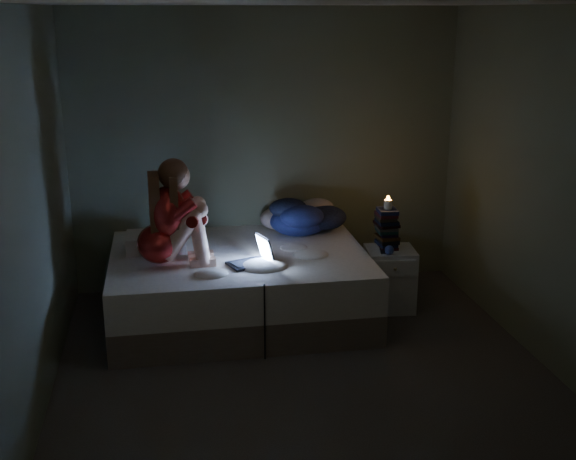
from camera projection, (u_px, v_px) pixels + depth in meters
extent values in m
cube|color=#464341|center=(305.00, 374.00, 5.32)|extent=(3.60, 3.80, 0.02)
cube|color=silver|center=(307.00, 2.00, 4.56)|extent=(3.60, 3.80, 0.02)
cube|color=#56634B|center=(266.00, 151.00, 6.74)|extent=(3.60, 0.02, 2.60)
cube|color=#56634B|center=(392.00, 313.00, 3.14)|extent=(3.60, 0.02, 2.60)
cube|color=#56634B|center=(30.00, 215.00, 4.64)|extent=(0.02, 3.80, 2.60)
cube|color=#56634B|center=(551.00, 192.00, 5.24)|extent=(0.02, 3.80, 2.60)
cube|color=white|center=(156.00, 242.00, 6.19)|extent=(0.50, 0.35, 0.14)
cube|color=silver|center=(389.00, 279.00, 6.40)|extent=(0.45, 0.41, 0.56)
cylinder|color=beige|center=(388.00, 205.00, 6.24)|extent=(0.07, 0.07, 0.08)
cube|color=black|center=(385.00, 251.00, 6.25)|extent=(0.09, 0.15, 0.01)
sphere|color=#31428E|center=(391.00, 250.00, 6.17)|extent=(0.08, 0.08, 0.08)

